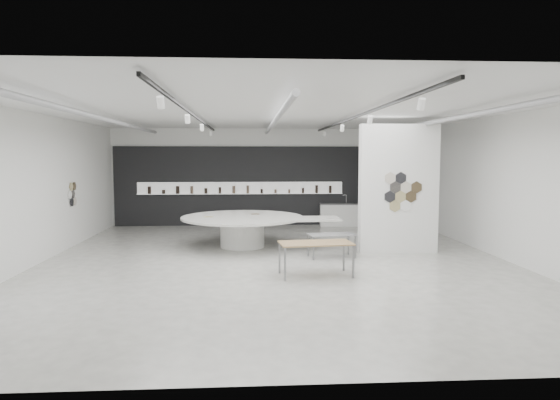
{
  "coord_description": "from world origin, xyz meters",
  "views": [
    {
      "loc": [
        -0.68,
        -12.69,
        2.71
      ],
      "look_at": [
        0.19,
        1.2,
        1.49
      ],
      "focal_mm": 32.0,
      "sensor_mm": 36.0,
      "label": 1
    }
  ],
  "objects": [
    {
      "name": "kitchen_counter",
      "position": [
        2.85,
        6.52,
        0.44
      ],
      "size": [
        1.57,
        0.72,
        1.21
      ],
      "rotation": [
        0.0,
        0.0,
        -0.08
      ],
      "color": "white",
      "rests_on": "ground"
    },
    {
      "name": "partition_column",
      "position": [
        3.5,
        1.0,
        1.8
      ],
      "size": [
        2.2,
        0.38,
        3.6
      ],
      "color": "white",
      "rests_on": "ground"
    },
    {
      "name": "sample_table_wood",
      "position": [
        0.83,
        -1.59,
        0.71
      ],
      "size": [
        1.71,
        0.98,
        0.76
      ],
      "rotation": [
        0.0,
        0.0,
        0.1
      ],
      "color": "#97774E",
      "rests_on": "ground"
    },
    {
      "name": "sample_table_stone",
      "position": [
        1.53,
        0.44,
        0.58
      ],
      "size": [
        1.3,
        0.78,
        0.63
      ],
      "rotation": [
        0.0,
        0.0,
        0.14
      ],
      "color": "slate",
      "rests_on": "ground"
    },
    {
      "name": "back_wall_display",
      "position": [
        -0.08,
        6.93,
        1.54
      ],
      "size": [
        11.8,
        0.27,
        3.1
      ],
      "color": "black",
      "rests_on": "ground"
    },
    {
      "name": "display_island",
      "position": [
        -0.81,
        2.13,
        0.6
      ],
      "size": [
        4.71,
        3.71,
        0.93
      ],
      "rotation": [
        0.0,
        0.0,
        0.02
      ],
      "color": "white",
      "rests_on": "ground"
    },
    {
      "name": "room",
      "position": [
        -0.09,
        -0.0,
        2.07
      ],
      "size": [
        12.02,
        14.02,
        3.82
      ],
      "color": "#B5B4AB",
      "rests_on": "ground"
    }
  ]
}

